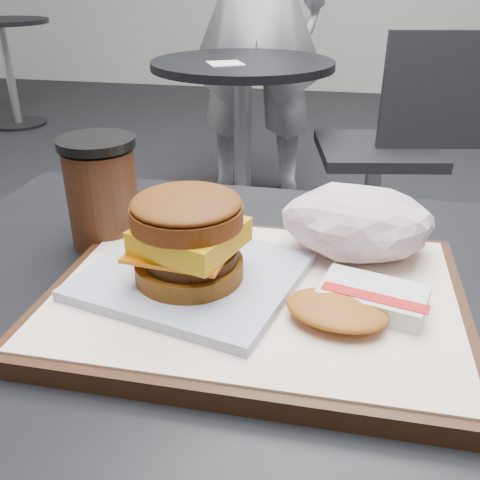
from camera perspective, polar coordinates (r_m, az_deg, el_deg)
name	(u,v)px	position (r m, az deg, el deg)	size (l,w,h in m)	color
customer_table	(261,443)	(0.64, 2.31, -20.81)	(0.80, 0.60, 0.77)	#A5A5AA
serving_tray	(256,297)	(0.50, 1.67, -6.14)	(0.38, 0.28, 0.02)	#321B0D
breakfast_sandwich	(190,247)	(0.49, -5.39, -0.70)	(0.22, 0.21, 0.09)	silver
hash_brown	(357,303)	(0.47, 12.34, -6.54)	(0.13, 0.11, 0.02)	silver
crumpled_wrapper	(358,222)	(0.56, 12.42, 1.89)	(0.15, 0.12, 0.07)	silver
coffee_cup	(102,193)	(0.62, -14.48, 4.85)	(0.08, 0.08, 0.12)	#3B1C0E
neighbor_table	(243,113)	(2.17, 0.28, 13.42)	(0.70, 0.70, 0.75)	black
napkin	(225,63)	(2.04, -1.58, 18.31)	(0.12, 0.12, 0.00)	white
neighbor_chair	(397,138)	(2.06, 16.43, 10.43)	(0.63, 0.49, 0.88)	#99999E
patron	(256,3)	(2.69, 1.71, 23.97)	(0.67, 0.44, 1.84)	silver
bg_table_mid	(5,47)	(4.41, -23.80, 18.30)	(0.66, 0.66, 0.75)	black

